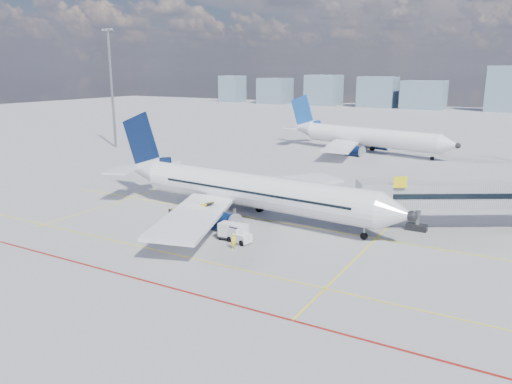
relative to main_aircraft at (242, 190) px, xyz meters
The scene contains 11 objects.
ground 9.11m from the main_aircraft, 74.09° to the right, with size 420.00×420.00×0.00m, color gray.
apron_markings 12.65m from the main_aircraft, 81.74° to the right, with size 90.00×35.12×0.01m.
jet_bridge 27.28m from the main_aircraft, 18.63° to the left, with size 23.55×15.78×6.30m.
floodlight_mast_nw 62.39m from the main_aircraft, 148.88° to the left, with size 3.20×0.61×25.45m.
distant_skyline 182.48m from the main_aircraft, 85.41° to the left, with size 241.84×15.49×31.28m.
main_aircraft is the anchor object (origin of this frame).
second_aircraft 53.35m from the main_aircraft, 92.64° to the left, with size 39.46×33.97×11.64m.
baggage_tug 9.77m from the main_aircraft, 61.08° to the right, with size 2.60×1.90×1.65m.
cargo_dolly 9.12m from the main_aircraft, 64.87° to the right, with size 3.24×1.53×1.75m.
belt_loader 7.02m from the main_aircraft, 137.85° to the right, with size 6.88×3.06×2.76m.
ramp_worker 11.74m from the main_aircraft, 62.95° to the right, with size 0.58×0.38×1.59m, color yellow.
Camera 1 is at (27.50, -40.68, 17.04)m, focal length 35.00 mm.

